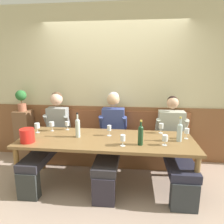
{
  "coord_description": "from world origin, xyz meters",
  "views": [
    {
      "loc": [
        0.39,
        -2.6,
        1.75
      ],
      "look_at": [
        0.04,
        0.44,
        1.05
      ],
      "focal_mm": 32.34,
      "sensor_mm": 36.0,
      "label": 1
    }
  ],
  "objects_px": {
    "wine_glass_near_bucket": "(52,124)",
    "potted_plant": "(21,99)",
    "person_right_seat": "(111,136)",
    "person_left_seat": "(175,141)",
    "wine_glass_center_front": "(123,138)",
    "wine_bottle_clear_water": "(180,131)",
    "wine_glass_mid_right": "(165,139)",
    "ice_bucket": "(27,135)",
    "wine_glass_mid_left": "(67,124)",
    "wine_glass_left_end": "(161,126)",
    "wine_bottle_amber_mid": "(78,127)",
    "wine_glass_right_end": "(187,131)",
    "wine_glass_center_rear": "(109,129)",
    "wall_bench": "(112,148)",
    "wine_bottle_green_tall": "(141,134)",
    "person_center_left_seat": "(50,134)",
    "wine_glass_by_bottle": "(37,126)",
    "dining_table": "(106,143)"
  },
  "relations": [
    {
      "from": "wall_bench",
      "to": "wine_glass_mid_left",
      "type": "distance_m",
      "value": 0.96
    },
    {
      "from": "person_center_left_seat",
      "to": "wine_glass_mid_left",
      "type": "distance_m",
      "value": 0.36
    },
    {
      "from": "wine_bottle_clear_water",
      "to": "wine_glass_by_bottle",
      "type": "relative_size",
      "value": 2.27
    },
    {
      "from": "wine_bottle_amber_mid",
      "to": "wine_glass_right_end",
      "type": "xyz_separation_m",
      "value": [
        1.55,
        0.11,
        -0.05
      ]
    },
    {
      "from": "wall_bench",
      "to": "person_left_seat",
      "type": "distance_m",
      "value": 1.14
    },
    {
      "from": "dining_table",
      "to": "wine_glass_mid_left",
      "type": "height_order",
      "value": "wine_glass_mid_left"
    },
    {
      "from": "wine_bottle_clear_water",
      "to": "wine_glass_center_rear",
      "type": "height_order",
      "value": "wine_bottle_clear_water"
    },
    {
      "from": "person_left_seat",
      "to": "person_right_seat",
      "type": "bearing_deg",
      "value": 179.25
    },
    {
      "from": "wine_glass_center_rear",
      "to": "wine_glass_center_front",
      "type": "bearing_deg",
      "value": -58.94
    },
    {
      "from": "wine_bottle_clear_water",
      "to": "wine_bottle_green_tall",
      "type": "bearing_deg",
      "value": -159.96
    },
    {
      "from": "person_right_seat",
      "to": "person_left_seat",
      "type": "distance_m",
      "value": 1.0
    },
    {
      "from": "wine_glass_by_bottle",
      "to": "potted_plant",
      "type": "relative_size",
      "value": 0.39
    },
    {
      "from": "wine_bottle_amber_mid",
      "to": "person_center_left_seat",
      "type": "bearing_deg",
      "value": 150.07
    },
    {
      "from": "wine_glass_mid_left",
      "to": "wine_glass_near_bucket",
      "type": "relative_size",
      "value": 0.92
    },
    {
      "from": "dining_table",
      "to": "wine_glass_right_end",
      "type": "height_order",
      "value": "wine_glass_right_end"
    },
    {
      "from": "wall_bench",
      "to": "ice_bucket",
      "type": "distance_m",
      "value": 1.53
    },
    {
      "from": "dining_table",
      "to": "wine_glass_near_bucket",
      "type": "height_order",
      "value": "wine_glass_near_bucket"
    },
    {
      "from": "wine_glass_left_end",
      "to": "wine_glass_center_front",
      "type": "relative_size",
      "value": 1.03
    },
    {
      "from": "wine_glass_center_rear",
      "to": "wine_glass_right_end",
      "type": "bearing_deg",
      "value": -0.16
    },
    {
      "from": "wine_bottle_clear_water",
      "to": "wine_glass_center_front",
      "type": "bearing_deg",
      "value": -161.32
    },
    {
      "from": "person_right_seat",
      "to": "wine_glass_center_rear",
      "type": "relative_size",
      "value": 8.38
    },
    {
      "from": "dining_table",
      "to": "person_center_left_seat",
      "type": "bearing_deg",
      "value": 161.01
    },
    {
      "from": "person_right_seat",
      "to": "wine_glass_mid_right",
      "type": "relative_size",
      "value": 9.52
    },
    {
      "from": "ice_bucket",
      "to": "wine_glass_mid_left",
      "type": "bearing_deg",
      "value": 58.62
    },
    {
      "from": "person_left_seat",
      "to": "wine_glass_mid_left",
      "type": "relative_size",
      "value": 9.67
    },
    {
      "from": "wine_glass_near_bucket",
      "to": "potted_plant",
      "type": "xyz_separation_m",
      "value": [
        -0.78,
        0.51,
        0.31
      ]
    },
    {
      "from": "ice_bucket",
      "to": "wine_bottle_green_tall",
      "type": "height_order",
      "value": "wine_bottle_green_tall"
    },
    {
      "from": "wine_glass_near_bucket",
      "to": "wine_glass_by_bottle",
      "type": "bearing_deg",
      "value": -151.61
    },
    {
      "from": "wine_glass_center_front",
      "to": "wine_glass_near_bucket",
      "type": "distance_m",
      "value": 1.26
    },
    {
      "from": "dining_table",
      "to": "wine_glass_right_end",
      "type": "xyz_separation_m",
      "value": [
        1.13,
        0.12,
        0.18
      ]
    },
    {
      "from": "wine_bottle_amber_mid",
      "to": "wine_glass_left_end",
      "type": "xyz_separation_m",
      "value": [
        1.22,
        0.32,
        -0.05
      ]
    },
    {
      "from": "wine_bottle_amber_mid",
      "to": "wine_glass_center_rear",
      "type": "xyz_separation_m",
      "value": [
        0.44,
        0.11,
        -0.04
      ]
    },
    {
      "from": "wine_glass_mid_right",
      "to": "wine_glass_center_rear",
      "type": "xyz_separation_m",
      "value": [
        -0.77,
        0.29,
        0.02
      ]
    },
    {
      "from": "wall_bench",
      "to": "potted_plant",
      "type": "height_order",
      "value": "potted_plant"
    },
    {
      "from": "person_center_left_seat",
      "to": "wine_glass_center_rear",
      "type": "xyz_separation_m",
      "value": [
        1.02,
        -0.22,
        0.2
      ]
    },
    {
      "from": "person_right_seat",
      "to": "wine_glass_center_front",
      "type": "height_order",
      "value": "person_right_seat"
    },
    {
      "from": "person_center_left_seat",
      "to": "wine_glass_left_end",
      "type": "distance_m",
      "value": 1.81
    },
    {
      "from": "person_right_seat",
      "to": "wine_glass_left_end",
      "type": "distance_m",
      "value": 0.81
    },
    {
      "from": "wall_bench",
      "to": "wine_bottle_clear_water",
      "type": "xyz_separation_m",
      "value": [
        1.01,
        -0.72,
        0.59
      ]
    },
    {
      "from": "potted_plant",
      "to": "wine_glass_by_bottle",
      "type": "bearing_deg",
      "value": -46.57
    },
    {
      "from": "wine_bottle_clear_water",
      "to": "person_right_seat",
      "type": "bearing_deg",
      "value": 161.01
    },
    {
      "from": "wine_glass_mid_right",
      "to": "wine_glass_center_rear",
      "type": "distance_m",
      "value": 0.82
    },
    {
      "from": "wall_bench",
      "to": "person_right_seat",
      "type": "xyz_separation_m",
      "value": [
        0.02,
        -0.38,
        0.36
      ]
    },
    {
      "from": "wine_glass_right_end",
      "to": "potted_plant",
      "type": "bearing_deg",
      "value": 167.25
    },
    {
      "from": "person_center_left_seat",
      "to": "wine_bottle_clear_water",
      "type": "bearing_deg",
      "value": -9.46
    },
    {
      "from": "person_right_seat",
      "to": "wine_bottle_amber_mid",
      "type": "xyz_separation_m",
      "value": [
        -0.44,
        -0.34,
        0.24
      ]
    },
    {
      "from": "person_right_seat",
      "to": "ice_bucket",
      "type": "relative_size",
      "value": 7.02
    },
    {
      "from": "wine_bottle_clear_water",
      "to": "wine_glass_mid_right",
      "type": "height_order",
      "value": "wine_bottle_clear_water"
    },
    {
      "from": "wine_glass_center_front",
      "to": "wine_glass_near_bucket",
      "type": "bearing_deg",
      "value": 156.97
    },
    {
      "from": "wall_bench",
      "to": "wine_glass_right_end",
      "type": "relative_size",
      "value": 18.28
    }
  ]
}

